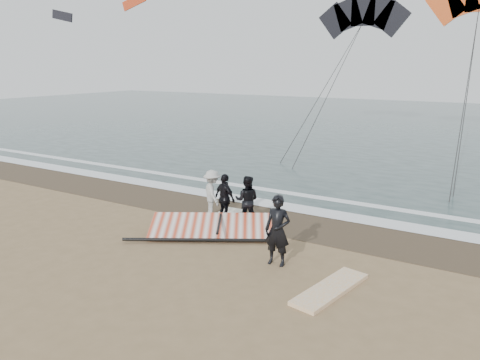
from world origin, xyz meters
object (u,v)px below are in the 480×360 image
object	(u,v)px
board_cream	(218,220)
sail_rig	(212,227)
board_white	(330,289)
man_main	(278,230)

from	to	relation	value
board_cream	sail_rig	world-z (taller)	sail_rig
board_cream	board_white	bearing A→B (deg)	-32.09
man_main	board_white	world-z (taller)	man_main
board_cream	sail_rig	xyz separation A→B (m)	(0.45, -1.00, 0.14)
man_main	sail_rig	distance (m)	2.98
board_white	board_cream	bearing A→B (deg)	161.98
board_cream	sail_rig	bearing A→B (deg)	-68.80
man_main	board_cream	bearing A→B (deg)	143.47
man_main	board_cream	xyz separation A→B (m)	(-3.16, 2.01, -0.87)
man_main	board_cream	size ratio (longest dim) A/B	0.72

